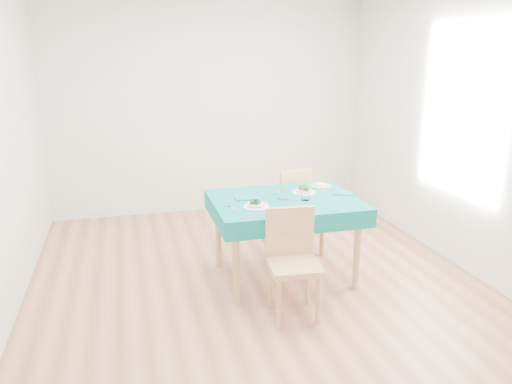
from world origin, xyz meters
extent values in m
cube|color=brown|center=(0.00, 0.00, -0.01)|extent=(4.00, 4.50, 0.02)
cube|color=silver|center=(0.00, 2.25, 1.35)|extent=(4.00, 0.02, 2.70)
cube|color=silver|center=(0.00, -2.25, 1.35)|extent=(4.00, 0.02, 2.70)
cube|color=silver|center=(2.00, 0.00, 1.35)|extent=(0.02, 4.50, 2.70)
cube|color=#09645E|center=(0.27, 0.03, 0.38)|extent=(1.29, 0.98, 0.76)
cube|color=tan|center=(0.13, -0.66, 0.49)|extent=(0.43, 0.46, 0.98)
cube|color=tan|center=(0.55, 0.84, 0.50)|extent=(0.53, 0.55, 1.00)
cube|color=silver|center=(-0.23, -0.14, 0.76)|extent=(0.08, 0.17, 0.00)
cube|color=silver|center=(0.08, -0.08, 0.76)|extent=(0.03, 0.19, 0.00)
cube|color=silver|center=(0.25, 0.11, 0.76)|extent=(0.07, 0.19, 0.00)
cube|color=silver|center=(0.82, 0.11, 0.76)|extent=(0.02, 0.23, 0.00)
cube|color=#0D6E67|center=(-0.06, 0.13, 0.76)|extent=(0.20, 0.15, 0.01)
cube|color=#0D6E67|center=(0.85, 0.05, 0.76)|extent=(0.21, 0.19, 0.01)
cylinder|color=white|center=(0.25, 0.03, 0.81)|extent=(0.08, 0.08, 0.10)
cylinder|color=white|center=(0.44, -0.05, 0.81)|extent=(0.07, 0.07, 0.10)
cylinder|color=#ACBD5C|center=(0.74, 0.35, 0.76)|extent=(0.21, 0.21, 0.01)
cube|color=beige|center=(0.74, 0.35, 0.78)|extent=(0.13, 0.13, 0.01)
camera|label=1|loc=(-1.08, -4.01, 2.04)|focal=35.00mm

